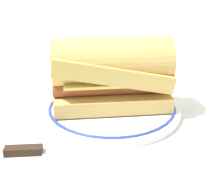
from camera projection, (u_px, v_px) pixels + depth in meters
ground_plane at (125, 109)px, 0.60m from camera, size 1.50×1.50×0.00m
plate at (112, 108)px, 0.59m from camera, size 0.25×0.25×0.01m
sausage_sandwich at (112, 72)px, 0.56m from camera, size 0.23×0.17×0.13m
butter_knife at (49, 150)px, 0.46m from camera, size 0.16×0.07×0.01m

